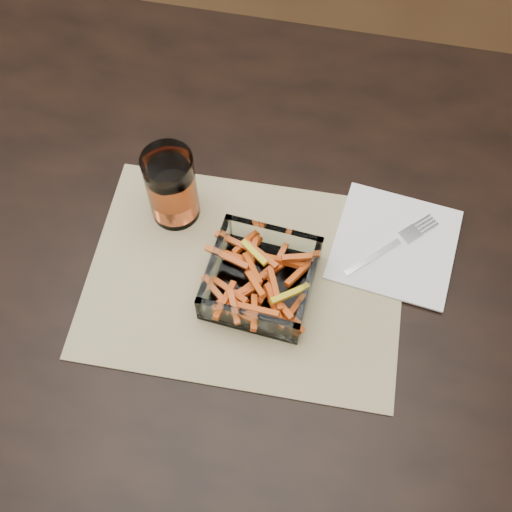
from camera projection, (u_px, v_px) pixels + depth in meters
The scene contains 6 objects.
dining_table at pixel (209, 251), 1.05m from camera, with size 1.60×0.90×0.75m.
placemat at pixel (245, 277), 0.93m from camera, with size 0.45×0.33×0.00m, color tan.
glass_bowl at pixel (261, 280), 0.90m from camera, with size 0.15×0.15×0.06m.
tumbler at pixel (172, 189), 0.93m from camera, with size 0.07×0.07×0.13m.
napkin at pixel (395, 244), 0.95m from camera, with size 0.17×0.17×0.00m, color white.
fork at pixel (394, 244), 0.94m from camera, with size 0.13×0.13×0.00m.
Camera 1 is at (0.18, -0.48, 1.58)m, focal length 45.00 mm.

